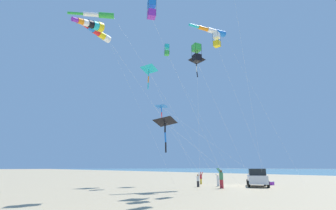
{
  "coord_description": "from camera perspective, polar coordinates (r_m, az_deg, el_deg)",
  "views": [
    {
      "loc": [
        -23.44,
        -17.87,
        2.0
      ],
      "look_at": [
        -8.33,
        1.83,
        8.35
      ],
      "focal_mm": 26.03,
      "sensor_mm": 36.0,
      "label": 1
    }
  ],
  "objects": [
    {
      "name": "kite_delta_rainbow_low_near",
      "position": [
        30.58,
        -1.56,
        -0.37
      ],
      "size": [
        8.94,
        9.7,
        9.67
      ],
      "color": "blue",
      "rests_on": "ground_plane"
    },
    {
      "name": "parked_car",
      "position": [
        28.8,
        20.09,
        -15.61
      ],
      "size": [
        4.54,
        4.08,
        1.85
      ],
      "color": "silver",
      "rests_on": "ground_plane"
    },
    {
      "name": "kite_box_long_streamer_right",
      "position": [
        25.63,
        -3.84,
        21.53
      ],
      "size": [
        11.01,
        1.01,
        18.0
      ],
      "color": "blue",
      "rests_on": "ground_plane"
    },
    {
      "name": "person_adult_flyer",
      "position": [
        25.39,
        12.33,
        -16.19
      ],
      "size": [
        0.56,
        0.66,
        1.93
      ],
      "color": "#B72833",
      "rests_on": "ground_plane"
    },
    {
      "name": "kite_delta_small_distant",
      "position": [
        18.92,
        -0.71,
        -4.0
      ],
      "size": [
        13.19,
        2.94,
        5.83
      ],
      "color": "black",
      "rests_on": "ground_plane"
    },
    {
      "name": "kite_box_teal_far_right",
      "position": [
        33.75,
        -0.26,
        12.74
      ],
      "size": [
        4.3,
        7.71,
        18.17
      ],
      "color": "#1EB7C6",
      "rests_on": "ground_plane"
    },
    {
      "name": "person_child_green_jacket",
      "position": [
        26.96,
        7.05,
        -16.88
      ],
      "size": [
        0.43,
        0.34,
        1.4
      ],
      "color": "#232328",
      "rests_on": "ground_plane"
    },
    {
      "name": "kite_delta_purple_drifting",
      "position": [
        33.44,
        -4.49,
        8.24
      ],
      "size": [
        3.67,
        7.18,
        15.42
      ],
      "color": "#1EB7C6",
      "rests_on": "ground_plane"
    },
    {
      "name": "person_bystander_far",
      "position": [
        28.0,
        11.59,
        -16.68
      ],
      "size": [
        0.39,
        0.46,
        1.33
      ],
      "color": "silver",
      "rests_on": "ground_plane"
    },
    {
      "name": "kite_windsock_magenta_far_left",
      "position": [
        24.63,
        -17.41,
        17.5
      ],
      "size": [
        17.02,
        1.39,
        15.41
      ],
      "color": "yellow",
      "rests_on": "ground_plane"
    },
    {
      "name": "person_child_grey_jacket",
      "position": [
        31.23,
        7.71,
        -16.45
      ],
      "size": [
        0.42,
        0.5,
        1.46
      ],
      "color": "gold",
      "rests_on": "ground_plane"
    },
    {
      "name": "kite_box_green_low_center",
      "position": [
        22.33,
        6.72,
        11.94
      ],
      "size": [
        11.94,
        3.64,
        12.7
      ],
      "color": "green",
      "rests_on": "ground_plane"
    },
    {
      "name": "kite_box_yellow_midlevel",
      "position": [
        27.08,
        11.34,
        14.73
      ],
      "size": [
        8.79,
        0.88,
        15.83
      ],
      "color": "white",
      "rests_on": "ground_plane"
    },
    {
      "name": "ground_plane",
      "position": [
        29.54,
        15.92,
        -17.72
      ],
      "size": [
        600.0,
        600.0,
        0.0
      ],
      "primitive_type": "plane",
      "color": "tan"
    },
    {
      "name": "kite_windsock_checkered_midright",
      "position": [
        32.39,
        -16.04,
        15.88
      ],
      "size": [
        13.46,
        2.83,
        18.4
      ],
      "color": "white",
      "rests_on": "ground_plane"
    },
    {
      "name": "kite_delta_striped_overhead",
      "position": [
        28.23,
        6.76,
        10.3
      ],
      "size": [
        5.76,
        5.87,
        14.13
      ],
      "color": "black",
      "rests_on": "ground_plane"
    },
    {
      "name": "cooler_box",
      "position": [
        31.71,
        23.03,
        -16.5
      ],
      "size": [
        0.62,
        0.42,
        0.42
      ],
      "color": "purple",
      "rests_on": "ground_plane"
    },
    {
      "name": "kite_windsock_orange_high_right",
      "position": [
        29.65,
        -16.0,
        19.59
      ],
      "size": [
        13.73,
        8.64,
        18.73
      ],
      "color": "green",
      "rests_on": "ground_plane"
    },
    {
      "name": "kite_windsock_white_trailing",
      "position": [
        33.97,
        10.39,
        16.66
      ],
      "size": [
        11.14,
        6.56,
        19.82
      ],
      "color": "blue",
      "rests_on": "ground_plane"
    }
  ]
}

